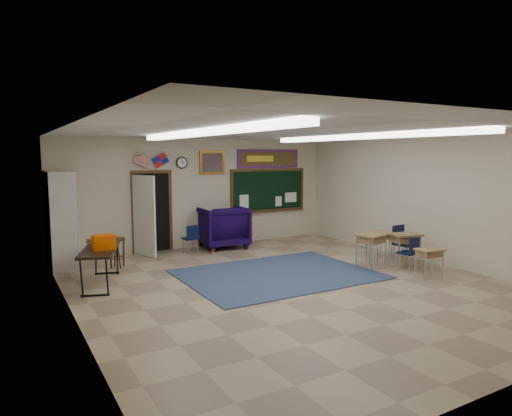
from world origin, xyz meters
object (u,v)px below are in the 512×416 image
wingback_armchair (222,227)px  folding_table (101,264)px  student_desk_front_left (371,249)px  student_desk_front_right (379,244)px  wooden_stool (117,252)px

wingback_armchair → folding_table: size_ratio=0.66×
student_desk_front_left → wingback_armchair: bearing=100.9°
student_desk_front_right → wooden_stool: (-5.71, 2.46, -0.05)m
wingback_armchair → student_desk_front_right: wingback_armchair is taller
wingback_armchair → student_desk_front_left: wingback_armchair is taller
folding_table → wooden_stool: 1.39m
student_desk_front_right → folding_table: size_ratio=0.37×
wingback_armchair → folding_table: (-3.69, -2.13, -0.16)m
folding_table → wooden_stool: bearing=83.8°
student_desk_front_right → folding_table: bearing=166.5°
student_desk_front_left → student_desk_front_right: size_ratio=1.13×
student_desk_front_left → student_desk_front_right: bearing=20.2°
student_desk_front_left → folding_table: size_ratio=0.42×
student_desk_front_left → wooden_stool: student_desk_front_left is taller
student_desk_front_left → folding_table: bearing=148.0°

